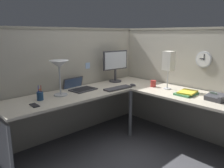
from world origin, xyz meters
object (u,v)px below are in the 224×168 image
at_px(computer_mouse, 133,85).
at_px(monitor, 115,64).
at_px(laptop, 79,87).
at_px(coffee_mug, 153,84).
at_px(book_stack, 187,93).
at_px(desk_lamp_paper, 169,62).
at_px(office_phone, 217,98).
at_px(desk_lamp_dome, 59,67).
at_px(wall_clock, 204,59).
at_px(cell_phone, 34,105).
at_px(keyboard, 118,88).
at_px(pen_cup, 40,96).

bearing_deg(computer_mouse, monitor, 86.71).
bearing_deg(laptop, computer_mouse, -30.23).
bearing_deg(coffee_mug, book_stack, -93.50).
height_order(laptop, desk_lamp_paper, desk_lamp_paper).
bearing_deg(office_phone, book_stack, 90.81).
relative_size(desk_lamp_dome, wall_clock, 2.02).
relative_size(cell_phone, coffee_mug, 1.50).
xyz_separation_m(computer_mouse, cell_phone, (-1.48, 0.11, -0.01)).
relative_size(book_stack, wall_clock, 1.35).
distance_m(laptop, keyboard, 0.56).
height_order(desk_lamp_dome, desk_lamp_paper, desk_lamp_paper).
relative_size(cell_phone, book_stack, 0.48).
distance_m(computer_mouse, desk_lamp_paper, 0.62).
height_order(monitor, office_phone, monitor).
xyz_separation_m(keyboard, wall_clock, (0.82, -0.82, 0.41)).
relative_size(keyboard, cell_phone, 2.99).
xyz_separation_m(monitor, cell_phone, (-1.50, -0.29, -0.29)).
distance_m(desk_lamp_dome, wall_clock, 1.92).
height_order(keyboard, cell_phone, keyboard).
xyz_separation_m(computer_mouse, office_phone, (0.15, -1.16, 0.02)).
bearing_deg(pen_cup, desk_lamp_paper, -24.64).
bearing_deg(desk_lamp_paper, pen_cup, 155.36).
bearing_deg(office_phone, coffee_mug, 88.22).
height_order(laptop, cell_phone, laptop).
distance_m(monitor, pen_cup, 1.39).
bearing_deg(wall_clock, computer_mouse, 123.55).
distance_m(computer_mouse, pen_cup, 1.36).
relative_size(desk_lamp_dome, book_stack, 1.50).
xyz_separation_m(computer_mouse, desk_lamp_paper, (0.22, -0.45, 0.37)).
distance_m(computer_mouse, wall_clock, 1.04).
bearing_deg(office_phone, desk_lamp_paper, 84.47).
bearing_deg(book_stack, keyboard, 118.11).
relative_size(keyboard, desk_lamp_paper, 0.81).
relative_size(cell_phone, desk_lamp_paper, 0.27).
bearing_deg(wall_clock, coffee_mug, 121.66).
relative_size(monitor, keyboard, 1.16).
bearing_deg(cell_phone, keyboard, -1.69).
relative_size(office_phone, coffee_mug, 2.30).
height_order(desk_lamp_paper, coffee_mug, desk_lamp_paper).
xyz_separation_m(office_phone, book_stack, (-0.01, 0.37, -0.02)).
distance_m(laptop, pen_cup, 0.66).
distance_m(computer_mouse, coffee_mug, 0.30).
distance_m(book_stack, wall_clock, 0.55).
distance_m(desk_lamp_dome, pen_cup, 0.42).
relative_size(keyboard, pen_cup, 2.39).
height_order(desk_lamp_dome, book_stack, desk_lamp_dome).
bearing_deg(coffee_mug, cell_phone, 168.11).
bearing_deg(wall_clock, laptop, 135.49).
height_order(keyboard, computer_mouse, computer_mouse).
height_order(monitor, cell_phone, monitor).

